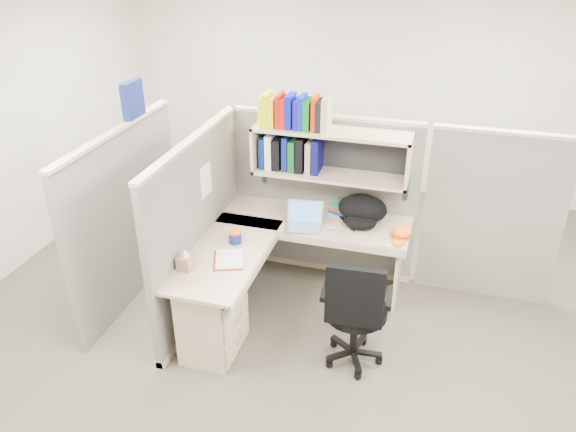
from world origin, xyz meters
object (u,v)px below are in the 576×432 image
(laptop, at_px, (304,217))
(task_chair, at_px, (354,328))
(snack_canister, at_px, (235,236))
(desk, at_px, (242,290))
(backpack, at_px, (361,212))

(laptop, relative_size, task_chair, 0.31)
(snack_canister, bearing_deg, task_chair, -19.24)
(desk, relative_size, snack_canister, 14.95)
(desk, height_order, task_chair, task_chair)
(laptop, height_order, snack_canister, laptop)
(desk, relative_size, laptop, 5.49)
(snack_canister, height_order, task_chair, task_chair)
(laptop, height_order, backpack, backpack)
(task_chair, bearing_deg, desk, 172.76)
(backpack, bearing_deg, laptop, -175.88)
(laptop, relative_size, snack_canister, 2.72)
(backpack, xyz_separation_m, snack_canister, (-0.98, -0.61, -0.07))
(laptop, bearing_deg, task_chair, -58.76)
(laptop, distance_m, backpack, 0.53)
(laptop, distance_m, task_chair, 1.11)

